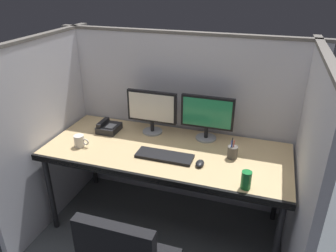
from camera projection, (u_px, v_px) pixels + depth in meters
name	position (u px, v px, depth m)	size (l,w,h in m)	color
ground_plane	(155.00, 247.00, 2.59)	(8.00, 8.00, 0.00)	#4C5156
cubicle_partition_rear	(182.00, 121.00, 2.88)	(2.21, 0.06, 1.57)	silver
cubicle_partition_left	(50.00, 132.00, 2.69)	(0.06, 1.41, 1.57)	silver
cubicle_partition_right	(303.00, 173.00, 2.14)	(0.06, 1.41, 1.57)	silver
desk	(166.00, 155.00, 2.53)	(1.90, 0.80, 0.74)	tan
monitor_left	(152.00, 109.00, 2.70)	(0.43, 0.17, 0.37)	gray
monitor_right	(207.00, 115.00, 2.59)	(0.43, 0.17, 0.37)	gray
keyboard_main	(165.00, 156.00, 2.41)	(0.43, 0.15, 0.02)	black
computer_mouse	(200.00, 163.00, 2.31)	(0.06, 0.10, 0.04)	black
desk_phone	(108.00, 127.00, 2.80)	(0.17, 0.19, 0.09)	black
soda_can	(246.00, 180.00, 2.05)	(0.07, 0.07, 0.12)	#197233
coffee_mug	(80.00, 141.00, 2.55)	(0.13, 0.08, 0.09)	silver
pen_cup	(232.00, 152.00, 2.39)	(0.08, 0.08, 0.17)	#4C4742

